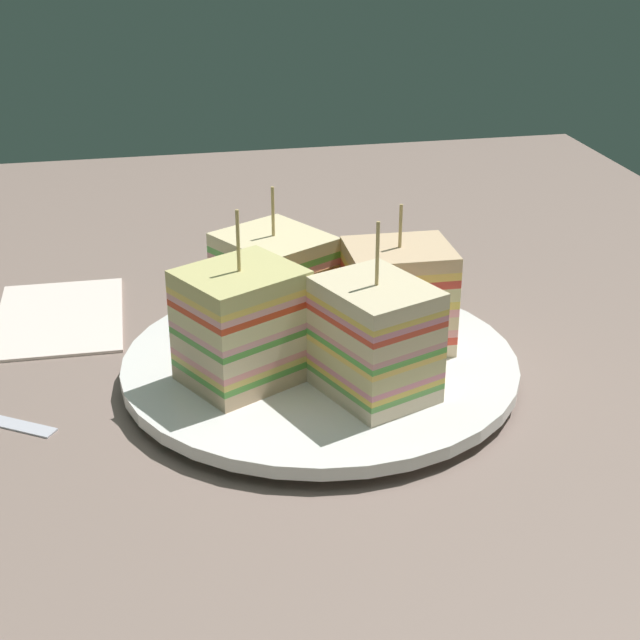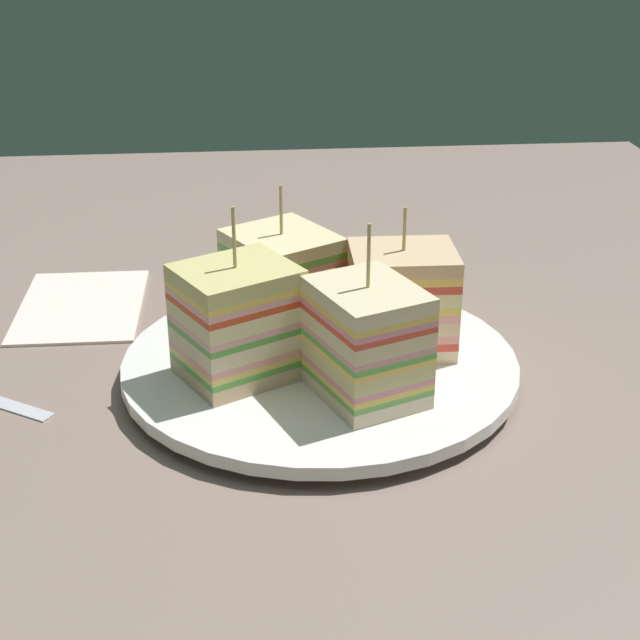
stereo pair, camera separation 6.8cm
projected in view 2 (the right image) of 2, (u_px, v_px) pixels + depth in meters
The scene contains 8 objects.
ground_plane at pixel (320, 389), 70.28cm from camera, with size 127.26×96.67×1.80cm, color gray.
plate at pixel (320, 366), 69.47cm from camera, with size 28.42×28.42×1.68cm.
sandwich_wedge_0 at pixel (238, 322), 65.25cm from camera, with size 9.15×9.62×12.22cm.
sandwich_wedge_1 at pixel (366, 342), 62.75cm from camera, with size 9.21×8.35×12.06cm.
sandwich_wedge_2 at pixel (401, 300), 69.19cm from camera, with size 6.25×7.70×10.77cm.
sandwich_wedge_3 at pixel (283, 281), 72.52cm from camera, with size 9.89×9.62×11.20cm.
chip_pile at pixel (317, 353), 68.19cm from camera, with size 6.74×5.72×1.67cm.
napkin at pixel (81, 304), 81.22cm from camera, with size 14.59×10.16×0.50cm, color silver.
Camera 2 is at (61.29, -5.65, 33.41)cm, focal length 53.97 mm.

